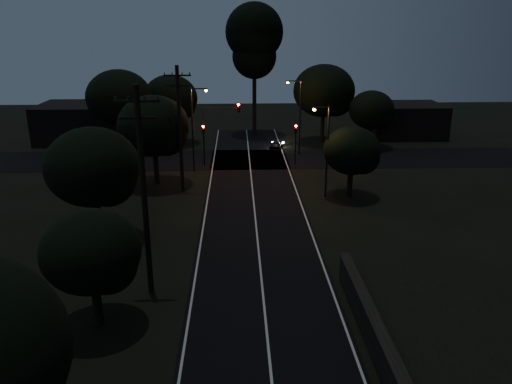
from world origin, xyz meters
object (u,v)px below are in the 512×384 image
utility_pole_far (180,127)px  tall_pine (254,40)px  utility_pole_mid (144,190)px  streetlight_c (325,145)px  signal_right (296,137)px  signal_mast (220,122)px  signal_left (204,138)px  streetlight_b (298,112)px  streetlight_a (194,124)px  car (276,145)px

utility_pole_far → tall_pine: size_ratio=0.65×
utility_pole_mid → streetlight_c: 19.15m
utility_pole_mid → tall_pine: bearing=80.1°
utility_pole_far → signal_right: (10.60, 7.99, -2.65)m
tall_pine → signal_mast: (-3.91, -15.01, -7.29)m
tall_pine → signal_mast: size_ratio=2.58×
utility_pole_mid → tall_pine: 41.03m
utility_pole_mid → utility_pole_far: 17.00m
utility_pole_mid → signal_left: bearing=86.8°
tall_pine → streetlight_b: size_ratio=2.02×
streetlight_b → streetlight_c: (0.52, -14.00, -0.29)m
signal_left → signal_mast: (1.69, 0.00, 1.50)m
streetlight_a → utility_pole_far: bearing=-96.6°
signal_left → car: signal_left is taller
utility_pole_far → car: 17.43m
tall_pine → car: (2.12, -9.00, -11.11)m
signal_mast → car: signal_mast is taller
signal_left → utility_pole_mid: bearing=-93.2°
streetlight_a → streetlight_b: 12.19m
tall_pine → car: bearing=-76.7°
tall_pine → streetlight_c: size_ratio=2.15×
utility_pole_far → car: bearing=56.9°
signal_right → utility_pole_far: bearing=-143.0°
utility_pole_far → streetlight_a: utility_pole_far is taller
utility_pole_mid → signal_mast: 25.22m
signal_left → streetlight_a: bearing=-109.6°
signal_right → streetlight_c: bearing=-83.0°
signal_mast → streetlight_c: 13.28m
streetlight_a → signal_right: bearing=11.3°
signal_mast → streetlight_a: streetlight_a is taller
streetlight_a → utility_pole_mid: bearing=-91.7°
streetlight_a → streetlight_c: (11.14, -8.00, -0.29)m
streetlight_b → signal_mast: bearing=-154.0°
tall_pine → streetlight_a: tall_pine is taller
signal_right → signal_mast: signal_mast is taller
utility_pole_mid → tall_pine: tall_pine is taller
signal_right → streetlight_a: (-9.91, -1.99, 1.80)m
signal_mast → streetlight_b: 9.15m
streetlight_c → streetlight_b: bearing=92.1°
signal_left → streetlight_a: streetlight_a is taller
utility_pole_mid → streetlight_b: size_ratio=1.38×
car → signal_left: bearing=51.0°
tall_pine → streetlight_b: (4.31, -11.00, -6.99)m
tall_pine → signal_left: size_ratio=3.93×
streetlight_a → car: (8.43, 8.00, -4.12)m
signal_left → signal_right: size_ratio=1.00×
utility_pole_mid → streetlight_c: size_ratio=1.47×
streetlight_a → streetlight_c: bearing=-35.7°
signal_right → car: size_ratio=1.34×
utility_pole_far → car: utility_pole_far is taller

